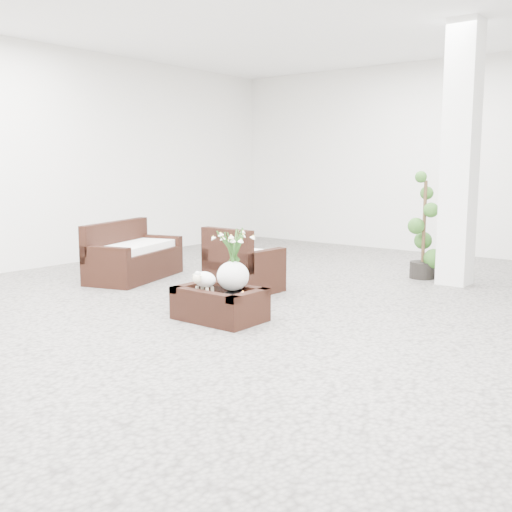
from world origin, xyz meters
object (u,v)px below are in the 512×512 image
Objects in this scene: armchair at (244,259)px; topiary at (424,226)px; coffee_table at (220,305)px; loveseat at (134,251)px.

topiary reaches higher than armchair.
coffee_table is 1.07× the size of armchair.
topiary is (0.71, 3.61, 0.60)m from coffee_table.
armchair reaches higher than coffee_table.
coffee_table is 0.59× the size of loveseat.
armchair is 0.55× the size of loveseat.
coffee_table is 1.50m from armchair.
armchair is 1.83m from loveseat.
armchair is (-0.72, 1.29, 0.27)m from coffee_table.
armchair is at bearing -98.19° from loveseat.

